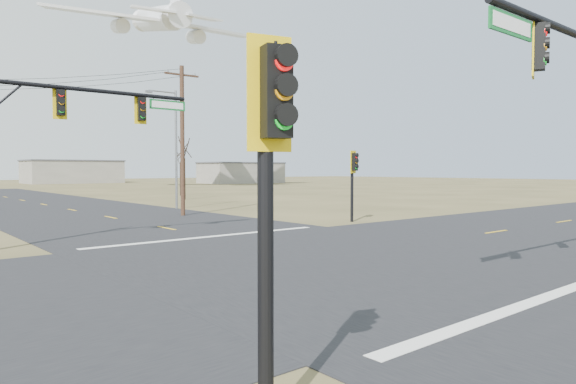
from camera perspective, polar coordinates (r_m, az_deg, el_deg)
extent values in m
plane|color=brown|center=(18.20, 3.83, -7.42)|extent=(320.00, 320.00, 0.00)
cube|color=black|center=(18.20, 3.83, -7.39)|extent=(160.00, 14.00, 0.02)
cube|color=black|center=(18.20, 3.83, -7.38)|extent=(14.00, 160.00, 0.02)
cube|color=silver|center=(13.87, 26.10, -10.69)|extent=(12.00, 0.40, 0.01)
cube|color=silver|center=(24.13, -8.57, -4.91)|extent=(12.00, 0.40, 0.01)
cube|color=#0E6325|center=(12.40, 23.55, 16.67)|extent=(1.80, 0.05, 0.45)
cylinder|color=black|center=(23.85, -20.87, 10.50)|extent=(8.64, 0.18, 0.18)
cube|color=#0E6325|center=(25.14, -13.23, 9.37)|extent=(1.80, 0.05, 0.45)
cylinder|color=black|center=(30.94, 7.12, 0.50)|extent=(0.18, 0.18, 4.12)
cylinder|color=black|center=(6.15, -2.52, -5.58)|extent=(0.19, 0.19, 4.55)
cylinder|color=#442C1D|center=(35.46, -11.66, 5.55)|extent=(0.29, 0.29, 10.09)
cube|color=#442C1D|center=(35.97, -11.73, 12.64)|extent=(2.47, 0.21, 0.12)
cylinder|color=slate|center=(41.54, -12.32, 4.57)|extent=(0.19, 0.19, 9.34)
cylinder|color=slate|center=(41.45, -13.78, 10.77)|extent=(2.24, 0.11, 0.11)
cube|color=slate|center=(40.96, -15.21, 10.72)|extent=(0.52, 0.24, 0.17)
cylinder|color=black|center=(54.49, -11.44, 1.46)|extent=(0.23, 0.23, 4.36)
cylinder|color=black|center=(62.82, -11.86, 1.38)|extent=(0.17, 0.17, 3.91)
cube|color=gray|center=(128.54, -22.82, 2.04)|extent=(20.00, 12.00, 5.00)
cube|color=gray|center=(118.91, -5.20, 2.08)|extent=(18.00, 10.00, 4.50)
cylinder|color=white|center=(89.32, -14.11, 18.15)|extent=(4.72, 7.21, 14.68)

